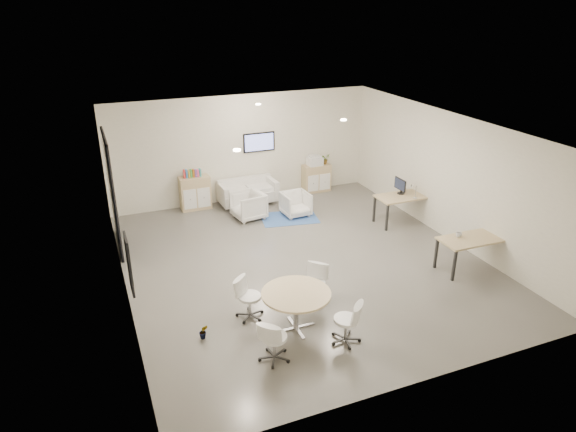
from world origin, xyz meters
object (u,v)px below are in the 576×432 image
Objects in this scene: desk_rear at (404,198)px; desk_front at (472,241)px; loveseat at (247,192)px; armchair_left at (248,204)px; sideboard_left at (195,193)px; sideboard_right at (316,178)px; armchair_right at (296,203)px; round_table at (296,296)px.

desk_rear is 2.83m from desk_front.
armchair_left is (-0.33, -1.10, 0.07)m from loveseat.
sideboard_right is (3.92, 0.01, -0.05)m from sideboard_left.
armchair_right is 3.00m from desk_rear.
armchair_left is at bearing -154.48° from sideboard_right.
sideboard_left is 1.77m from armchair_left.
sideboard_left is at bearing -179.80° from sideboard_right.
round_table is at bearing -143.38° from desk_rear.
sideboard_right is 2.39m from loveseat.
desk_front is at bearing 8.12° from round_table.
sideboard_right is 1.04× the size of armchair_left.
round_table is at bearing -102.33° from loveseat.
armchair_right reaches higher than loveseat.
desk_front is at bearing -63.96° from armchair_right.
sideboard_right is at bearing 45.89° from armchair_right.
desk_front is at bearing -91.94° from desk_rear.
round_table reaches higher than loveseat.
sideboard_right is 1.17× the size of armchair_right.
sideboard_right reaches higher than armchair_left.
sideboard_left reaches higher than desk_rear.
loveseat is 1.34× the size of round_table.
armchair_right is (1.32, -0.30, -0.04)m from armchair_left.
desk_front is (3.44, -5.80, 0.34)m from loveseat.
sideboard_right is 2.12m from armchair_right.
desk_rear is 1.02× the size of desk_front.
sideboard_left is at bearing 148.06° from desk_rear.
armchair_left is at bearing 129.92° from desk_front.
sideboard_right reaches higher than round_table.
armchair_right is 5.49m from round_table.
round_table is (-4.68, -3.48, -0.01)m from desk_rear.
armchair_left is 5.42m from round_table.
round_table reaches higher than armchair_right.
armchair_right is (2.53, -1.59, -0.11)m from sideboard_left.
armchair_left is at bearing 81.31° from round_table.
armchair_left reaches higher than loveseat.
sideboard_right is 3.01m from armchair_left.
armchair_right is at bearing 148.26° from desk_rear.
round_table is (0.39, -6.64, 0.21)m from sideboard_left.
round_table is (-4.58, -0.65, 0.01)m from desk_front.
armchair_left is at bearing 163.94° from armchair_right.
armchair_left is 0.65× the size of round_table.
desk_front reaches higher than loveseat.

